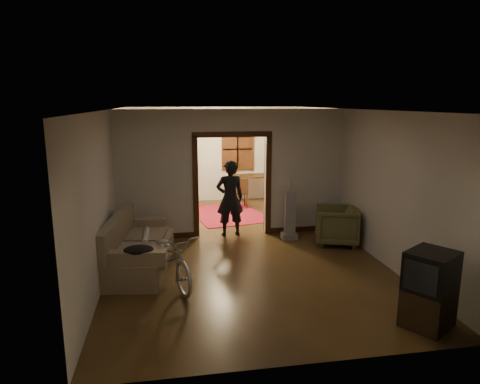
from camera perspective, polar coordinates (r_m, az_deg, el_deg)
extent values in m
cube|color=#382612|center=(9.05, -0.32, -7.06)|extent=(5.00, 8.50, 0.01)
cube|color=white|center=(8.56, -0.34, 10.95)|extent=(5.00, 8.50, 0.01)
cube|color=beige|center=(12.87, -3.43, 5.02)|extent=(5.00, 0.02, 2.80)
cube|color=beige|center=(8.66, -16.89, 1.12)|extent=(0.02, 8.50, 2.80)
cube|color=beige|center=(9.43, 14.84, 2.09)|extent=(0.02, 8.50, 2.80)
cube|color=beige|center=(9.43, -1.08, 2.49)|extent=(5.00, 0.14, 2.80)
cube|color=#381C0C|center=(9.48, -1.07, 0.71)|extent=(1.74, 0.20, 2.32)
cube|color=black|center=(12.90, -0.31, 5.73)|extent=(0.98, 0.06, 1.28)
sphere|color=#FFE0A5|center=(11.05, -2.48, 8.84)|extent=(0.24, 0.24, 0.24)
cube|color=silver|center=(9.59, 5.21, 1.70)|extent=(0.08, 0.01, 0.12)
cube|color=#73674D|center=(7.86, -13.27, -6.66)|extent=(1.23, 2.22, 0.97)
cylinder|color=beige|center=(8.12, -12.45, -5.67)|extent=(0.10, 0.83, 0.10)
ellipsoid|color=black|center=(6.93, -13.36, -7.51)|extent=(0.47, 0.35, 0.14)
imported|color=silver|center=(7.16, -9.16, -8.61)|extent=(1.14, 1.82, 0.90)
imported|color=brown|center=(9.26, 12.73, -4.34)|extent=(1.10, 1.08, 0.79)
cube|color=black|center=(6.41, 23.76, -13.84)|extent=(0.80, 0.78, 0.54)
cube|color=black|center=(6.21, 24.16, -9.57)|extent=(0.80, 0.78, 0.52)
cube|color=gray|center=(9.35, 6.65, -3.07)|extent=(0.40, 0.35, 1.08)
imported|color=black|center=(9.47, -1.35, -0.85)|extent=(0.66, 0.46, 1.70)
cube|color=maroon|center=(11.44, -1.70, -2.94)|extent=(2.13, 2.56, 0.02)
cube|color=#24351F|center=(12.47, -9.91, 2.62)|extent=(1.07, 0.78, 1.93)
sphere|color=#1E5972|center=(12.35, -10.07, 7.09)|extent=(0.27, 0.27, 0.27)
cube|color=black|center=(12.70, 1.39, 0.40)|extent=(1.19, 0.82, 0.81)
cube|color=black|center=(12.03, 0.02, -0.11)|extent=(0.44, 0.44, 0.87)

